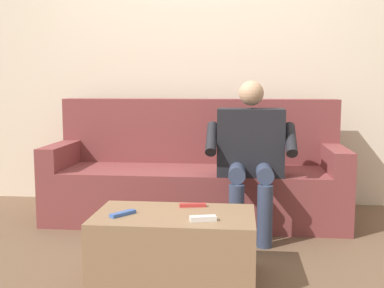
% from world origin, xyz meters
% --- Properties ---
extents(ground_plane, '(8.00, 8.00, 0.00)m').
position_xyz_m(ground_plane, '(0.00, 0.60, 0.00)').
color(ground_plane, brown).
extents(back_wall, '(4.74, 0.06, 2.73)m').
position_xyz_m(back_wall, '(0.00, -0.68, 1.37)').
color(back_wall, beige).
rests_on(back_wall, ground).
extents(couch, '(2.22, 0.76, 0.92)m').
position_xyz_m(couch, '(0.00, -0.16, 0.32)').
color(couch, brown).
rests_on(couch, ground).
extents(coffee_table, '(0.84, 0.49, 0.35)m').
position_xyz_m(coffee_table, '(0.00, 1.04, 0.18)').
color(coffee_table, '#8C6B4C').
rests_on(coffee_table, ground).
extents(person_solo_seated, '(0.61, 0.52, 1.06)m').
position_xyz_m(person_solo_seated, '(-0.41, 0.21, 0.59)').
color(person_solo_seated, black).
rests_on(person_solo_seated, ground).
extents(remote_white, '(0.14, 0.08, 0.03)m').
position_xyz_m(remote_white, '(-0.16, 1.16, 0.37)').
color(remote_white, white).
rests_on(remote_white, coffee_table).
extents(remote_blue, '(0.12, 0.14, 0.02)m').
position_xyz_m(remote_blue, '(0.26, 1.10, 0.36)').
color(remote_blue, '#3860B7').
rests_on(remote_blue, coffee_table).
extents(remote_red, '(0.15, 0.06, 0.02)m').
position_xyz_m(remote_red, '(-0.08, 0.89, 0.36)').
color(remote_red, '#B73333').
rests_on(remote_red, coffee_table).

